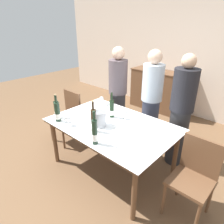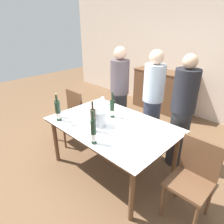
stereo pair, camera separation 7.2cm
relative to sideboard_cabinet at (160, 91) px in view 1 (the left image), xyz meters
The scene contains 19 objects.
ground_plane 2.51m from the sideboard_cabinet, 75.17° to the right, with size 12.00×12.00×0.00m, color brown.
back_wall 1.15m from the sideboard_cabinet, 24.74° to the left, with size 8.00×0.10×2.80m.
sideboard_cabinet is the anchor object (origin of this frame).
dining_table 2.47m from the sideboard_cabinet, 75.17° to the right, with size 1.68×1.12×0.75m.
ice_bucket 2.60m from the sideboard_cabinet, 78.02° to the right, with size 0.19×0.19×0.21m.
wine_bottle_0 2.77m from the sideboard_cabinet, 77.55° to the right, with size 0.07×0.07×0.42m.
wine_bottle_1 2.79m from the sideboard_cabinet, 91.66° to the right, with size 0.07×0.07×0.34m.
wine_bottle_2 2.99m from the sideboard_cabinet, 74.25° to the right, with size 0.06×0.06×0.41m.
wine_bottle_3 2.30m from the sideboard_cabinet, 77.86° to the right, with size 0.07×0.07×0.37m.
wine_bottle_4 2.84m from the sideboard_cabinet, 89.65° to the right, with size 0.07×0.07×0.39m.
wine_glass_0 2.01m from the sideboard_cabinet, 89.34° to the right, with size 0.08×0.08×0.13m.
wine_glass_1 2.28m from the sideboard_cabinet, 72.88° to the right, with size 0.08×0.08×0.14m.
wine_glass_2 2.20m from the sideboard_cabinet, 82.10° to the right, with size 0.08×0.08×0.16m.
wine_glass_3 2.83m from the sideboard_cabinet, 85.35° to the right, with size 0.08×0.08×0.16m.
chair_left_end 2.35m from the sideboard_cabinet, 102.44° to the right, with size 0.42×0.42×0.90m.
chair_right_end 2.89m from the sideboard_cabinet, 52.43° to the right, with size 0.42×0.42×0.91m.
person_host 1.58m from the sideboard_cabinet, 89.97° to the right, with size 0.33×0.33×1.64m.
person_guest_left 1.66m from the sideboard_cabinet, 65.66° to the right, with size 0.33×0.33×1.64m.
person_guest_right 2.04m from the sideboard_cabinet, 52.30° to the right, with size 0.33×0.33×1.65m.
Camera 1 is at (1.61, -1.75, 2.03)m, focal length 32.00 mm.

